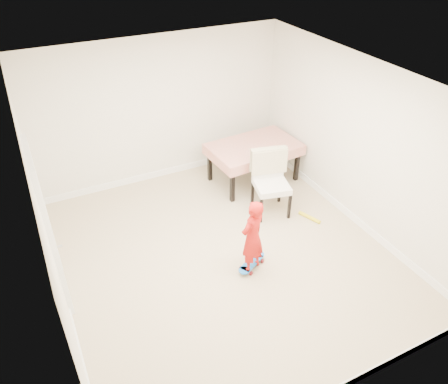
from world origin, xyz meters
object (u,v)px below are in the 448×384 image
dining_table (253,163)px  skateboard (252,264)px  dining_chair (272,184)px  child (252,239)px

dining_table → skateboard: (-1.16, -2.01, -0.33)m
dining_chair → child: 1.45m
dining_chair → dining_table: bearing=90.2°
skateboard → child: 0.53m
dining_table → child: 2.40m
dining_chair → child: child is taller
dining_chair → skateboard: size_ratio=1.94×
dining_chair → skateboard: 1.46m
skateboard → child: size_ratio=0.49×
dining_table → dining_chair: dining_chair is taller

